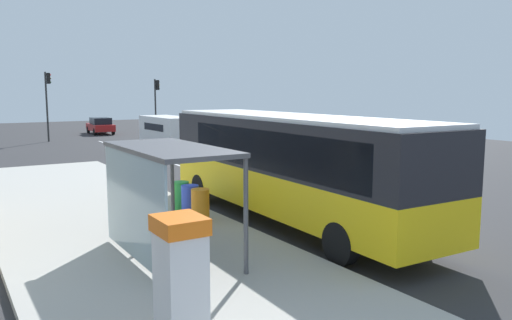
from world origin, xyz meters
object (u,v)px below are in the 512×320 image
object	(u,v)px
traffic_light_near_side	(156,99)
traffic_light_far_side	(48,96)
bus	(289,162)
recycling_bin_green	(181,197)
white_van	(168,131)
ticket_machine	(181,280)
sedan_near	(100,125)
recycling_bin_orange	(200,205)
bus_shelter	(156,174)
recycling_bin_blue	(190,201)

from	to	relation	value
traffic_light_near_side	traffic_light_far_side	bearing A→B (deg)	174.69
bus	recycling_bin_green	distance (m)	3.57
bus	recycling_bin_green	bearing A→B (deg)	137.58
bus	traffic_light_near_side	xyz separation A→B (m)	(7.21, 29.49, 1.46)
white_van	ticket_machine	xyz separation A→B (m)	(-9.77, -24.36, -0.17)
ticket_machine	traffic_light_near_side	bearing A→B (deg)	69.51
white_van	sedan_near	xyz separation A→B (m)	(0.10, 16.74, -0.55)
ticket_machine	recycling_bin_orange	distance (m)	7.20
recycling_bin_green	bus_shelter	distance (m)	4.63
recycling_bin_blue	traffic_light_near_side	distance (m)	29.67
recycling_bin_orange	traffic_light_near_side	size ratio (longest dim) A/B	0.19
bus_shelter	sedan_near	bearing A→B (deg)	76.81
recycling_bin_blue	traffic_light_far_side	size ratio (longest dim) A/B	0.17
white_van	recycling_bin_blue	world-z (taller)	white_van
white_van	bus_shelter	world-z (taller)	bus_shelter
recycling_bin_orange	traffic_light_far_side	distance (m)	29.58
traffic_light_near_side	traffic_light_far_side	xyz separation A→B (m)	(-8.61, 0.80, 0.28)
recycling_bin_blue	traffic_light_near_side	xyz separation A→B (m)	(9.70, 27.92, 2.65)
recycling_bin_blue	recycling_bin_orange	bearing A→B (deg)	-90.00
bus	recycling_bin_blue	bearing A→B (deg)	147.69
white_van	ticket_machine	world-z (taller)	white_van
white_van	bus	bearing A→B (deg)	-101.70
bus	traffic_light_far_side	bearing A→B (deg)	92.63
bus	sedan_near	xyz separation A→B (m)	(4.01, 35.63, -1.05)
bus_shelter	recycling_bin_orange	bearing A→B (deg)	47.43
white_van	bus_shelter	bearing A→B (deg)	-112.86
bus_shelter	recycling_bin_green	bearing A→B (deg)	59.84
recycling_bin_green	bus_shelter	xyz separation A→B (m)	(-2.21, -3.81, 1.44)
sedan_near	traffic_light_far_side	bearing A→B (deg)	-135.33
ticket_machine	recycling_bin_blue	bearing A→B (deg)	64.45
ticket_machine	sedan_near	bearing A→B (deg)	76.50
bus	recycling_bin_blue	world-z (taller)	bus
recycling_bin_blue	traffic_light_far_side	xyz separation A→B (m)	(1.09, 28.72, 2.93)
white_van	bus_shelter	size ratio (longest dim) A/B	1.31
ticket_machine	recycling_bin_orange	world-z (taller)	ticket_machine
bus	ticket_machine	distance (m)	8.04
bus_shelter	bus	bearing A→B (deg)	18.08
recycling_bin_blue	white_van	bearing A→B (deg)	69.72
bus	traffic_light_near_side	size ratio (longest dim) A/B	2.23
white_van	traffic_light_near_side	xyz separation A→B (m)	(3.30, 10.60, 1.96)
bus	traffic_light_far_side	size ratio (longest dim) A/B	2.04
recycling_bin_orange	traffic_light_far_side	bearing A→B (deg)	87.87
ticket_machine	recycling_bin_blue	distance (m)	7.82
sedan_near	traffic_light_near_side	bearing A→B (deg)	-62.45
recycling_bin_orange	bus	bearing A→B (deg)	-19.35
recycling_bin_green	traffic_light_far_side	size ratio (longest dim) A/B	0.17
bus_shelter	traffic_light_far_side	bearing A→B (deg)	84.07
white_van	recycling_bin_green	size ratio (longest dim) A/B	5.52
ticket_machine	recycling_bin_blue	xyz separation A→B (m)	(3.37, 7.04, -0.52)
sedan_near	ticket_machine	distance (m)	42.27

